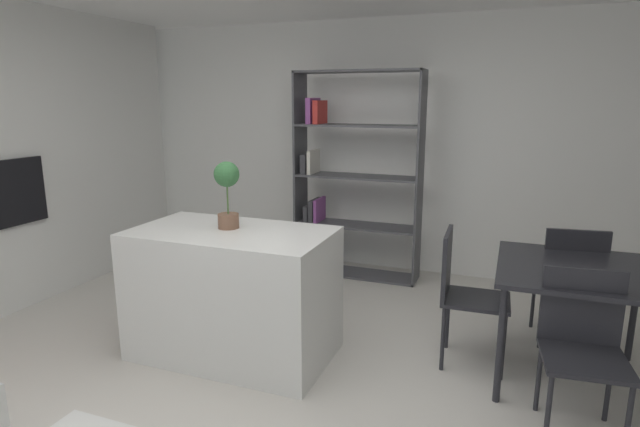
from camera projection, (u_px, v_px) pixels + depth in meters
name	position (u px, v px, depth m)	size (l,w,h in m)	color
ground_plane	(264.00, 396.00, 3.20)	(9.24, 9.24, 0.00)	beige
back_partition	(380.00, 147.00, 5.45)	(6.72, 0.06, 2.63)	white
built_in_oven	(12.00, 192.00, 4.31)	(0.06, 0.61, 0.57)	black
kitchen_island	(233.00, 293.00, 3.65)	(1.39, 0.79, 0.92)	silver
potted_plant_on_island	(227.00, 188.00, 3.56)	(0.18, 0.18, 0.47)	brown
open_bookshelf	(346.00, 181.00, 5.25)	(1.29, 0.35, 2.09)	#4C4C51
dining_table	(578.00, 280.00, 3.24)	(0.98, 0.99, 0.77)	#232328
dining_chair_near	(583.00, 337.00, 2.81)	(0.47, 0.46, 0.90)	#232328
dining_chair_far	(570.00, 277.00, 3.74)	(0.48, 0.48, 0.92)	#232328
dining_chair_island_side	(462.00, 286.00, 3.52)	(0.46, 0.41, 0.94)	#232328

